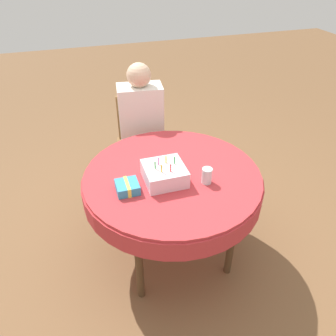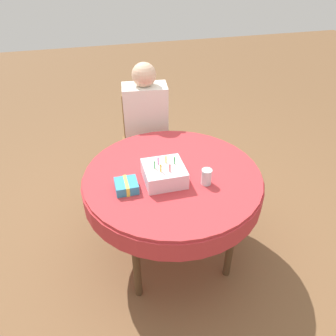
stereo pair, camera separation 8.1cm
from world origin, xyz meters
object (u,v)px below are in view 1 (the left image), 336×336
Objects in this scene: person at (141,121)px; birthday_cake at (164,174)px; drinking_glass at (207,176)px; chair at (142,141)px; gift_box at (127,187)px.

birthday_cake is (-0.06, -0.86, 0.06)m from person.
drinking_glass is (0.25, -0.10, -0.00)m from birthday_cake.
drinking_glass is (0.18, -1.05, 0.31)m from chair.
chair reaches higher than gift_box.
drinking_glass is (0.19, -0.96, 0.06)m from person.
person is (-0.01, -0.09, 0.24)m from chair.
person is at bearing 101.13° from drinking_glass.
drinking_glass is at bearing -7.47° from gift_box.
chair is at bearing 99.58° from drinking_glass.
chair is 8.32× the size of drinking_glass.
drinking_glass is 0.49m from gift_box.
gift_box is (-0.24, -0.03, -0.02)m from birthday_cake.
birthday_cake is 1.78× the size of gift_box.
person reaches higher than chair.
gift_box is (-0.49, 0.06, -0.02)m from drinking_glass.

